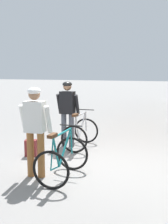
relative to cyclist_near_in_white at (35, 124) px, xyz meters
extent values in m
plane|color=gray|center=(1.14, 0.85, -1.05)|extent=(80.00, 80.00, 0.00)
cylinder|color=#935B2D|center=(-0.11, -0.01, -0.60)|extent=(0.14, 0.14, 0.90)
cylinder|color=#935B2D|center=(0.11, 0.00, -0.60)|extent=(0.14, 0.14, 0.90)
cube|color=white|center=(0.00, 0.00, 0.15)|extent=(0.39, 0.25, 0.60)
cylinder|color=white|center=(-0.26, 0.03, 0.10)|extent=(0.10, 0.26, 0.56)
cylinder|color=white|center=(0.26, 0.04, 0.10)|extent=(0.10, 0.26, 0.56)
sphere|color=#9E7051|center=(0.00, 0.00, 0.58)|extent=(0.22, 0.22, 0.22)
ellipsoid|color=white|center=(0.00, 0.00, 0.64)|extent=(0.26, 0.28, 0.14)
cylinder|color=#4C515B|center=(-0.23, 2.25, -0.60)|extent=(0.14, 0.14, 0.90)
cylinder|color=#4C515B|center=(-0.01, 2.24, -0.60)|extent=(0.14, 0.14, 0.90)
cube|color=black|center=(-0.12, 2.25, 0.15)|extent=(0.39, 0.26, 0.60)
cylinder|color=black|center=(-0.38, 2.30, 0.10)|extent=(0.10, 0.26, 0.56)
cylinder|color=black|center=(0.14, 2.27, 0.10)|extent=(0.10, 0.26, 0.56)
sphere|color=#9E7051|center=(-0.12, 2.25, 0.58)|extent=(0.22, 0.22, 0.22)
ellipsoid|color=black|center=(-0.12, 2.25, 0.64)|extent=(0.27, 0.29, 0.14)
torus|color=black|center=(0.57, 0.53, -0.70)|extent=(0.71, 0.09, 0.71)
torus|color=black|center=(0.51, -0.48, -0.70)|extent=(0.71, 0.09, 0.71)
cylinder|color=#197A7F|center=(0.55, 0.18, -0.45)|extent=(0.08, 0.65, 0.63)
cylinder|color=#197A7F|center=(0.54, 0.06, -0.15)|extent=(0.09, 0.85, 0.04)
cylinder|color=#197A7F|center=(0.52, -0.25, -0.45)|extent=(0.05, 0.28, 0.62)
cylinder|color=#197A7F|center=(0.52, -0.31, -0.73)|extent=(0.05, 0.36, 0.08)
cylinder|color=#197A7F|center=(0.51, -0.43, -0.42)|extent=(0.03, 0.14, 0.56)
cylinder|color=#197A7F|center=(0.57, 0.51, -0.42)|extent=(0.04, 0.08, 0.55)
cylinder|color=black|center=(0.56, 0.48, -0.09)|extent=(0.48, 0.05, 0.02)
cube|color=#4C2D19|center=(0.52, -0.40, -0.10)|extent=(0.11, 0.25, 0.06)
torus|color=black|center=(0.27, 2.71, -0.70)|extent=(0.71, 0.07, 0.71)
torus|color=black|center=(0.24, 1.69, -0.70)|extent=(0.71, 0.07, 0.71)
cylinder|color=silver|center=(0.26, 2.35, -0.45)|extent=(0.06, 0.64, 0.63)
cylinder|color=silver|center=(0.26, 2.23, -0.15)|extent=(0.07, 0.85, 0.04)
cylinder|color=silver|center=(0.25, 1.93, -0.45)|extent=(0.05, 0.28, 0.62)
cylinder|color=silver|center=(0.25, 1.87, -0.73)|extent=(0.04, 0.36, 0.08)
cylinder|color=silver|center=(0.24, 1.75, -0.42)|extent=(0.03, 0.14, 0.56)
cylinder|color=silver|center=(0.27, 2.68, -0.42)|extent=(0.03, 0.08, 0.55)
cylinder|color=black|center=(0.27, 2.66, -0.09)|extent=(0.48, 0.04, 0.02)
cube|color=#4C2D19|center=(0.25, 1.78, -0.10)|extent=(0.11, 0.24, 0.06)
cube|color=maroon|center=(-0.69, 1.17, -0.85)|extent=(0.31, 0.24, 0.40)
camera|label=1|loc=(2.36, -4.88, 1.08)|focal=45.49mm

